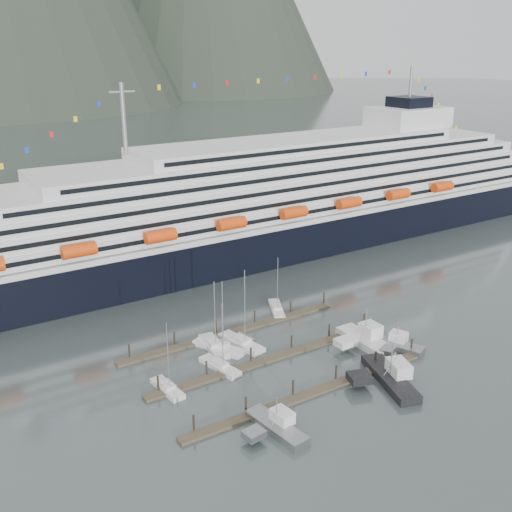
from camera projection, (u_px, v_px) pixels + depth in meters
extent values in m
plane|color=#3F4B4A|center=(300.00, 360.00, 108.78)|extent=(1600.00, 1600.00, 0.00)
cube|color=black|center=(255.00, 238.00, 163.82)|extent=(210.00, 28.00, 12.00)
cube|color=silver|center=(255.00, 216.00, 161.64)|extent=(205.80, 27.44, 1.50)
cube|color=silver|center=(270.00, 204.00, 163.29)|extent=(185.00, 26.00, 3.20)
cube|color=black|center=(299.00, 214.00, 152.85)|extent=(175.75, 0.20, 1.00)
cube|color=silver|center=(277.00, 191.00, 163.22)|extent=(180.00, 25.00, 3.20)
cube|color=black|center=(304.00, 200.00, 153.18)|extent=(171.00, 0.20, 1.00)
cube|color=silver|center=(283.00, 179.00, 163.16)|extent=(172.00, 24.00, 3.20)
cube|color=black|center=(310.00, 187.00, 153.51)|extent=(163.40, 0.20, 1.00)
cube|color=silver|center=(289.00, 167.00, 163.09)|extent=(160.00, 23.00, 3.20)
cube|color=black|center=(315.00, 173.00, 153.85)|extent=(152.00, 0.20, 1.00)
cube|color=silver|center=(295.00, 155.00, 163.06)|extent=(140.00, 22.00, 3.00)
cube|color=black|center=(320.00, 160.00, 154.22)|extent=(133.00, 0.20, 1.00)
cube|color=silver|center=(301.00, 143.00, 163.06)|extent=(95.00, 20.00, 3.00)
cube|color=black|center=(324.00, 147.00, 155.02)|extent=(90.25, 0.20, 1.00)
cube|color=silver|center=(408.00, 117.00, 181.72)|extent=(22.00, 16.00, 6.00)
cube|color=black|center=(409.00, 102.00, 180.21)|extent=(10.00, 10.00, 3.00)
cylinder|color=gray|center=(124.00, 119.00, 134.68)|extent=(1.00, 1.00, 16.00)
cylinder|color=gray|center=(411.00, 83.00, 178.37)|extent=(0.80, 0.80, 10.00)
cylinder|color=#EC410C|center=(79.00, 250.00, 122.15)|extent=(7.00, 2.80, 2.80)
cylinder|color=#EC410C|center=(161.00, 236.00, 131.22)|extent=(7.00, 2.80, 2.80)
cylinder|color=#EC410C|center=(231.00, 224.00, 140.29)|extent=(7.00, 2.80, 2.80)
cylinder|color=#EC410C|center=(294.00, 213.00, 149.37)|extent=(7.00, 2.80, 2.80)
cylinder|color=#EC410C|center=(349.00, 203.00, 158.44)|extent=(7.00, 2.80, 2.80)
cylinder|color=#EC410C|center=(398.00, 194.00, 167.51)|extent=(7.00, 2.80, 2.80)
cylinder|color=#EC410C|center=(442.00, 187.00, 176.59)|extent=(7.00, 2.80, 2.80)
cube|color=#483E2E|center=(312.00, 393.00, 98.22)|extent=(48.00, 2.00, 0.50)
cylinder|color=black|center=(194.00, 425.00, 88.12)|extent=(0.36, 0.36, 3.20)
cylinder|color=black|center=(246.00, 406.00, 92.66)|extent=(0.36, 0.36, 3.20)
cylinder|color=black|center=(293.00, 389.00, 97.20)|extent=(0.36, 0.36, 3.20)
cylinder|color=black|center=(336.00, 374.00, 101.73)|extent=(0.36, 0.36, 3.20)
cylinder|color=black|center=(375.00, 360.00, 106.27)|extent=(0.36, 0.36, 3.20)
cylinder|color=black|center=(411.00, 347.00, 110.81)|extent=(0.36, 0.36, 3.20)
cube|color=#483E2E|center=(268.00, 360.00, 108.57)|extent=(48.00, 2.00, 0.50)
cylinder|color=black|center=(158.00, 385.00, 98.47)|extent=(0.36, 0.36, 3.20)
cylinder|color=black|center=(207.00, 370.00, 103.01)|extent=(0.36, 0.36, 3.20)
cylinder|color=black|center=(251.00, 356.00, 107.54)|extent=(0.36, 0.36, 3.20)
cylinder|color=black|center=(292.00, 343.00, 112.08)|extent=(0.36, 0.36, 3.20)
cylinder|color=black|center=(329.00, 331.00, 116.62)|extent=(0.36, 0.36, 3.20)
cylinder|color=black|center=(364.00, 321.00, 121.15)|extent=(0.36, 0.36, 3.20)
cube|color=#483E2E|center=(232.00, 332.00, 118.91)|extent=(48.00, 2.00, 0.50)
cylinder|color=black|center=(129.00, 352.00, 108.82)|extent=(0.36, 0.36, 3.20)
cylinder|color=black|center=(174.00, 340.00, 113.35)|extent=(0.36, 0.36, 3.20)
cylinder|color=black|center=(216.00, 328.00, 117.89)|extent=(0.36, 0.36, 3.20)
cylinder|color=black|center=(255.00, 318.00, 122.43)|extent=(0.36, 0.36, 3.20)
cylinder|color=black|center=(290.00, 308.00, 126.96)|extent=(0.36, 0.36, 3.20)
cylinder|color=black|center=(324.00, 299.00, 131.50)|extent=(0.36, 0.36, 3.20)
cube|color=silver|center=(168.00, 389.00, 99.20)|extent=(3.02, 8.13, 1.24)
cube|color=silver|center=(167.00, 385.00, 98.94)|extent=(2.02, 2.93, 0.71)
cylinder|color=gray|center=(168.00, 357.00, 96.42)|extent=(0.14, 0.14, 11.92)
cube|color=silver|center=(220.00, 367.00, 105.93)|extent=(4.06, 9.46, 1.28)
cube|color=silver|center=(220.00, 363.00, 105.66)|extent=(2.40, 3.50, 0.73)
cylinder|color=gray|center=(223.00, 336.00, 103.08)|extent=(0.15, 0.15, 12.10)
cube|color=silver|center=(241.00, 344.00, 114.09)|extent=(4.90, 10.91, 1.56)
cube|color=silver|center=(241.00, 339.00, 113.74)|extent=(2.90, 4.06, 0.89)
cylinder|color=gray|center=(245.00, 307.00, 110.66)|extent=(0.18, 0.18, 14.63)
cube|color=silver|center=(219.00, 349.00, 112.47)|extent=(6.92, 10.77, 1.48)
cube|color=silver|center=(219.00, 344.00, 112.14)|extent=(3.47, 4.25, 0.85)
cylinder|color=gray|center=(223.00, 315.00, 109.48)|extent=(0.17, 0.17, 13.15)
cube|color=silver|center=(214.00, 347.00, 112.87)|extent=(4.21, 10.11, 1.53)
cube|color=silver|center=(214.00, 343.00, 112.53)|extent=(2.65, 3.71, 0.87)
cylinder|color=gray|center=(215.00, 315.00, 109.60)|extent=(0.17, 0.17, 13.03)
cube|color=silver|center=(277.00, 310.00, 128.86)|extent=(6.09, 9.40, 1.24)
cube|color=silver|center=(277.00, 307.00, 128.60)|extent=(3.00, 3.70, 0.71)
cylinder|color=gray|center=(278.00, 284.00, 125.84)|extent=(0.14, 0.14, 11.72)
cube|color=gray|center=(276.00, 429.00, 88.96)|extent=(4.51, 11.62, 1.74)
cube|color=gray|center=(254.00, 434.00, 86.03)|extent=(3.24, 2.84, 1.04)
cube|color=silver|center=(282.00, 416.00, 89.08)|extent=(2.84, 3.67, 1.92)
cube|color=black|center=(282.00, 412.00, 88.85)|extent=(2.64, 3.42, 0.44)
cylinder|color=gray|center=(277.00, 411.00, 87.91)|extent=(0.14, 0.14, 4.35)
cube|color=black|center=(390.00, 380.00, 101.76)|extent=(8.09, 15.45, 2.14)
cube|color=black|center=(359.00, 378.00, 99.90)|extent=(4.45, 4.22, 1.28)
cube|color=silver|center=(399.00, 368.00, 101.43)|extent=(4.19, 5.18, 2.35)
cube|color=black|center=(399.00, 364.00, 101.14)|extent=(3.89, 4.83, 0.53)
cylinder|color=gray|center=(392.00, 360.00, 100.45)|extent=(0.17, 0.17, 5.35)
cube|color=gray|center=(396.00, 347.00, 112.97)|extent=(7.03, 10.73, 1.73)
cube|color=gray|center=(388.00, 350.00, 109.55)|extent=(3.61, 3.27, 1.04)
cube|color=silver|center=(399.00, 337.00, 113.24)|extent=(3.47, 3.82, 1.90)
cube|color=black|center=(399.00, 334.00, 113.01)|extent=(3.22, 3.56, 0.43)
cylinder|color=gray|center=(397.00, 332.00, 111.93)|extent=(0.14, 0.14, 4.32)
cube|color=silver|center=(365.00, 343.00, 114.53)|extent=(4.16, 12.61, 2.29)
cube|color=silver|center=(346.00, 342.00, 111.62)|extent=(3.90, 2.78, 1.38)
cube|color=silver|center=(370.00, 330.00, 114.39)|extent=(3.22, 3.79, 2.52)
cube|color=black|center=(371.00, 326.00, 114.08)|extent=(2.99, 3.54, 0.57)
cylinder|color=gray|center=(366.00, 323.00, 113.11)|extent=(0.18, 0.18, 5.73)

